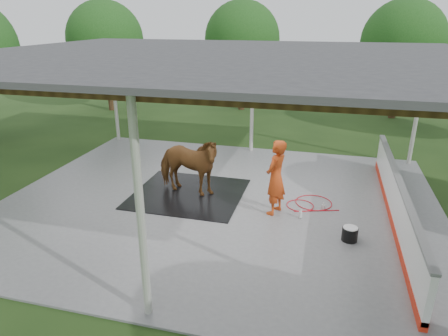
% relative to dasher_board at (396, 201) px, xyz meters
% --- Properties ---
extents(ground, '(100.00, 100.00, 0.00)m').
position_rel_dasher_board_xyz_m(ground, '(-4.60, 0.00, -0.59)').
color(ground, '#1E3814').
extents(concrete_slab, '(12.00, 10.00, 0.05)m').
position_rel_dasher_board_xyz_m(concrete_slab, '(-4.60, 0.00, -0.57)').
color(concrete_slab, slate).
rests_on(concrete_slab, ground).
extents(pavilion_structure, '(12.60, 10.60, 4.05)m').
position_rel_dasher_board_xyz_m(pavilion_structure, '(-4.60, -0.00, 3.37)').
color(pavilion_structure, beige).
rests_on(pavilion_structure, ground).
extents(dasher_board, '(0.16, 8.00, 1.15)m').
position_rel_dasher_board_xyz_m(dasher_board, '(0.00, 0.00, 0.00)').
color(dasher_board, red).
rests_on(dasher_board, concrete_slab).
extents(tree_belt, '(28.00, 28.00, 5.80)m').
position_rel_dasher_board_xyz_m(tree_belt, '(-4.30, 0.90, 3.20)').
color(tree_belt, '#382314').
rests_on(tree_belt, ground).
extents(rubber_mat, '(3.14, 2.94, 0.02)m').
position_rel_dasher_board_xyz_m(rubber_mat, '(-5.60, 0.22, -0.53)').
color(rubber_mat, black).
rests_on(rubber_mat, concrete_slab).
extents(horse, '(2.19, 1.26, 1.75)m').
position_rel_dasher_board_xyz_m(horse, '(-5.60, 0.22, 0.36)').
color(horse, brown).
rests_on(horse, rubber_mat).
extents(handler, '(0.70, 0.85, 2.00)m').
position_rel_dasher_board_xyz_m(handler, '(-2.99, -0.32, 0.46)').
color(handler, '#B73D13').
rests_on(handler, concrete_slab).
extents(wash_bucket, '(0.37, 0.37, 0.34)m').
position_rel_dasher_board_xyz_m(wash_bucket, '(-1.10, -1.28, -0.37)').
color(wash_bucket, black).
rests_on(wash_bucket, concrete_slab).
extents(soap_bottle_a, '(0.14, 0.14, 0.25)m').
position_rel_dasher_board_xyz_m(soap_bottle_a, '(-2.29, -0.46, -0.42)').
color(soap_bottle_a, silver).
rests_on(soap_bottle_a, concrete_slab).
extents(soap_bottle_b, '(0.12, 0.12, 0.20)m').
position_rel_dasher_board_xyz_m(soap_bottle_b, '(-1.74, 0.19, -0.44)').
color(soap_bottle_b, '#338CD8').
rests_on(soap_bottle_b, concrete_slab).
extents(hose_coil, '(1.42, 1.21, 0.02)m').
position_rel_dasher_board_xyz_m(hose_coil, '(-2.12, 0.43, -0.53)').
color(hose_coil, red).
rests_on(hose_coil, concrete_slab).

